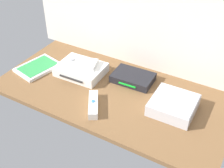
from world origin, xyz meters
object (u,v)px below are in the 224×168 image
Objects in this scene: game_console at (81,70)px; game_case at (38,67)px; mini_computer at (173,105)px; remote_classic_pad at (81,63)px; network_router at (133,78)px; remote_wand at (93,104)px.

game_console is 21.42cm from game_case.
mini_computer is 46.32cm from remote_classic_pad.
network_router is (-22.51, 9.69, -0.94)cm from mini_computer.
game_case is at bearing -164.67° from network_router.
mini_computer is 24.53cm from network_router.
game_case is 1.17× the size of network_router.
remote_classic_pad is at bearing 175.69° from mini_computer.
network_router is 1.27× the size of remote_wand.
game_case is 1.48× the size of remote_wand.
game_case is at bearing -174.73° from remote_classic_pad.
remote_wand is at bearing -45.90° from game_console.
remote_classic_pad reaches higher than game_case.
network_router is 1.15× the size of remote_classic_pad.
remote_classic_pad reaches higher than remote_wand.
mini_computer reaches higher than network_router.
mini_computer reaches higher than remote_wand.
mini_computer is 1.08× the size of remote_classic_pad.
mini_computer is 0.80× the size of game_case.
remote_wand is (-28.13, -14.34, -1.13)cm from mini_computer.
game_case is 21.88cm from remote_classic_pad.
remote_classic_pad is at bearing 103.74° from remote_wand.
game_case is at bearing 133.25° from remote_wand.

